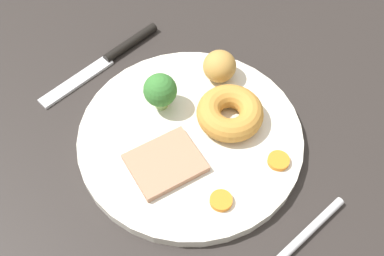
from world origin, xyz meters
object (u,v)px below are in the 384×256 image
object	(u,v)px
yorkshire_pudding	(230,113)
carrot_coin_front	(278,161)
dinner_plate	(192,136)
broccoli_floret	(164,89)
roast_potato_left	(220,66)
knife	(111,56)
meat_slice_main	(165,163)
carrot_coin_back	(221,201)
fork	(288,251)

from	to	relation	value
yorkshire_pudding	carrot_coin_front	size ratio (longest dim) A/B	3.19
dinner_plate	broccoli_floret	size ratio (longest dim) A/B	5.33
broccoli_floret	yorkshire_pudding	bearing A→B (deg)	-147.61
roast_potato_left	knife	size ratio (longest dim) A/B	0.22
yorkshire_pudding	roast_potato_left	distance (cm)	6.70
meat_slice_main	carrot_coin_back	size ratio (longest dim) A/B	3.17
yorkshire_pudding	roast_potato_left	xyz separation A→B (cm)	(5.71, -3.47, 0.48)
dinner_plate	broccoli_floret	bearing A→B (deg)	-2.45
yorkshire_pudding	carrot_coin_back	xyz separation A→B (cm)	(-7.11, 7.62, -1.08)
carrot_coin_front	broccoli_floret	xyz separation A→B (cm)	(14.19, 4.53, 2.45)
carrot_coin_front	fork	size ratio (longest dim) A/B	0.16
yorkshire_pudding	fork	world-z (taller)	yorkshire_pudding
dinner_plate	fork	world-z (taller)	dinner_plate
roast_potato_left	knife	xyz separation A→B (cm)	(12.08, 7.86, -2.81)
meat_slice_main	carrot_coin_front	size ratio (longest dim) A/B	3.13
carrot_coin_back	dinner_plate	bearing A→B (deg)	-20.55
carrot_coin_back	fork	distance (cm)	8.23
dinner_plate	carrot_coin_back	world-z (taller)	carrot_coin_back
dinner_plate	carrot_coin_back	xyz separation A→B (cm)	(-8.45, 3.17, 0.99)
roast_potato_left	carrot_coin_back	bearing A→B (deg)	139.14
yorkshire_pudding	fork	bearing A→B (deg)	159.31
meat_slice_main	broccoli_floret	bearing A→B (deg)	-37.29
dinner_plate	fork	bearing A→B (deg)	175.75
dinner_plate	carrot_coin_front	size ratio (longest dim) A/B	10.66
dinner_plate	meat_slice_main	xyz separation A→B (cm)	(-1.34, 4.84, 1.10)
fork	roast_potato_left	bearing A→B (deg)	-115.73
meat_slice_main	yorkshire_pudding	xyz separation A→B (cm)	(-0.00, -9.29, 0.98)
roast_potato_left	carrot_coin_front	distance (cm)	13.71
broccoli_floret	knife	world-z (taller)	broccoli_floret
dinner_plate	meat_slice_main	size ratio (longest dim) A/B	3.40
yorkshire_pudding	knife	distance (cm)	18.47
fork	carrot_coin_back	bearing A→B (deg)	-78.00
dinner_plate	carrot_coin_front	distance (cm)	10.12
dinner_plate	carrot_coin_front	xyz separation A→B (cm)	(-8.88, -4.75, 0.98)
fork	meat_slice_main	bearing A→B (deg)	-78.34
knife	dinner_plate	bearing A→B (deg)	84.43
dinner_plate	knife	world-z (taller)	dinner_plate
meat_slice_main	yorkshire_pudding	distance (cm)	9.34
dinner_plate	roast_potato_left	distance (cm)	9.40
carrot_coin_front	roast_potato_left	bearing A→B (deg)	-13.46
broccoli_floret	fork	bearing A→B (deg)	176.19
meat_slice_main	knife	size ratio (longest dim) A/B	0.40
meat_slice_main	carrot_coin_back	xyz separation A→B (cm)	(-7.11, -1.67, -0.11)
fork	knife	xyz separation A→B (cm)	(32.79, -1.28, 0.06)
dinner_plate	broccoli_floret	world-z (taller)	broccoli_floret
knife	meat_slice_main	bearing A→B (deg)	69.25
meat_slice_main	fork	distance (cm)	15.50
yorkshire_pudding	dinner_plate	bearing A→B (deg)	73.15
broccoli_floret	knife	size ratio (longest dim) A/B	0.26
carrot_coin_back	broccoli_floret	xyz separation A→B (cm)	(13.76, -3.40, 2.44)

